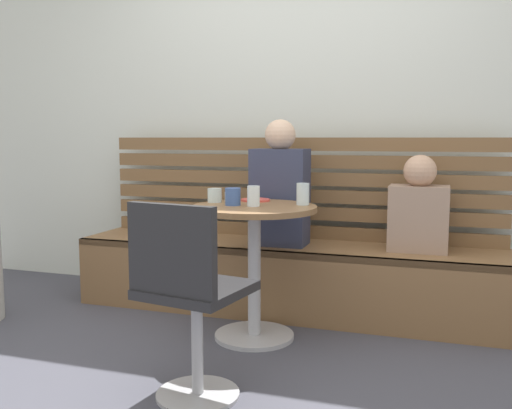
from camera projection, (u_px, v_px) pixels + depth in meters
The scene contains 14 objects.
ground at pixel (213, 391), 2.46m from camera, with size 8.00×8.00×0.00m, color #42424C.
back_wall at pixel (304, 87), 3.84m from camera, with size 5.20×0.10×2.90m, color silver.
booth_bench at pixel (285, 278), 3.57m from camera, with size 2.70×0.52×0.44m.
booth_backrest at pixel (296, 187), 3.73m from camera, with size 2.65×0.04×0.67m.
cafe_table at pixel (254, 246), 3.06m from camera, with size 0.68×0.68×0.74m.
white_chair at pixel (188, 294), 2.31m from camera, with size 0.46×0.46×0.85m.
person_adult at pixel (280, 189), 3.48m from camera, with size 0.34×0.22×0.78m.
person_child_left at pixel (419, 209), 3.30m from camera, with size 0.34×0.22×0.57m.
cup_mug_blue at pixel (233, 197), 3.04m from camera, with size 0.08×0.08×0.10m, color #3D5B9E.
cup_water_clear at pixel (253, 196), 3.00m from camera, with size 0.07×0.07×0.11m, color white.
cup_glass_short at pixel (215, 195), 3.19m from camera, with size 0.08×0.08×0.08m, color silver.
cup_glass_tall at pixel (303, 194), 3.06m from camera, with size 0.07×0.07×0.12m, color silver.
cup_espresso_small at pixel (230, 197), 3.23m from camera, with size 0.06×0.06×0.06m, color silver.
plate_small at pixel (255, 200), 3.26m from camera, with size 0.17×0.17×0.01m, color #DB4C42.
Camera 1 is at (0.92, -2.17, 1.10)m, focal length 39.42 mm.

